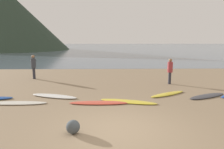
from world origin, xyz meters
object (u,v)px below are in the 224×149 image
object	(u,v)px
surfboard_1	(16,103)
person_1	(170,69)
surfboard_2	(54,96)
surfboard_5	(168,94)
surfboard_4	(128,102)
person_0	(34,65)
surfboard_6	(207,96)
surfboard_3	(100,103)
beach_rock_near	(73,127)

from	to	relation	value
surfboard_1	person_1	size ratio (longest dim) A/B	1.65
surfboard_1	surfboard_2	distance (m)	1.71
surfboard_1	person_1	world-z (taller)	person_1
surfboard_1	surfboard_5	bearing A→B (deg)	11.36
surfboard_5	person_1	bearing A→B (deg)	40.26
surfboard_1	surfboard_4	bearing A→B (deg)	1.48
surfboard_5	surfboard_4	bearing A→B (deg)	178.94
surfboard_5	person_0	bearing A→B (deg)	118.70
surfboard_1	surfboard_6	bearing A→B (deg)	6.48
surfboard_2	surfboard_3	bearing A→B (deg)	-7.35
person_0	surfboard_5	bearing A→B (deg)	-71.68
surfboard_1	surfboard_5	distance (m)	6.96
surfboard_5	surfboard_6	size ratio (longest dim) A/B	0.97
surfboard_5	surfboard_6	xyz separation A→B (m)	(1.78, -0.41, -0.00)
person_0	person_1	xyz separation A→B (m)	(8.81, -1.96, -0.05)
person_0	surfboard_4	bearing A→B (deg)	-86.38
surfboard_6	person_0	size ratio (longest dim) A/B	1.39
person_0	surfboard_6	bearing A→B (deg)	-68.95
person_0	surfboard_2	bearing A→B (deg)	-104.67
surfboard_2	surfboard_4	bearing A→B (deg)	3.95
surfboard_5	surfboard_2	bearing A→B (deg)	151.00
surfboard_3	person_0	xyz separation A→B (m)	(-4.68, 5.90, 0.93)
surfboard_4	person_0	bearing A→B (deg)	153.39
surfboard_5	surfboard_3	bearing A→B (deg)	170.96
surfboard_6	beach_rock_near	distance (m)	6.96
person_0	surfboard_1	bearing A→B (deg)	-121.06
surfboard_2	surfboard_6	xyz separation A→B (m)	(7.27, -0.14, -0.01)
surfboard_5	beach_rock_near	xyz separation A→B (m)	(-3.99, -4.31, 0.17)
surfboard_2	surfboard_5	xyz separation A→B (m)	(5.49, 0.27, -0.01)
surfboard_1	person_1	xyz separation A→B (m)	(7.66, 3.87, 0.88)
surfboard_2	beach_rock_near	bearing A→B (deg)	-49.90
surfboard_2	beach_rock_near	world-z (taller)	beach_rock_near
surfboard_2	surfboard_4	size ratio (longest dim) A/B	0.95
surfboard_6	beach_rock_near	xyz separation A→B (m)	(-5.76, -3.90, 0.17)
surfboard_2	surfboard_5	bearing A→B (deg)	22.48
surfboard_4	person_0	world-z (taller)	person_0
surfboard_1	surfboard_3	world-z (taller)	surfboard_3
surfboard_1	person_0	size ratio (longest dim) A/B	1.57
surfboard_3	surfboard_6	xyz separation A→B (m)	(5.08, 0.98, -0.00)
person_0	beach_rock_near	bearing A→B (deg)	-107.82
person_0	person_1	bearing A→B (deg)	-54.73
surfboard_3	person_1	bearing A→B (deg)	44.29
surfboard_4	person_1	bearing A→B (deg)	70.16
surfboard_5	beach_rock_near	bearing A→B (deg)	-164.55
surfboard_2	surfboard_3	size ratio (longest dim) A/B	0.92
surfboard_1	surfboard_3	xyz separation A→B (m)	(3.54, -0.07, 0.00)
surfboard_2	person_0	bearing A→B (deg)	137.19
surfboard_6	person_1	bearing A→B (deg)	80.18
surfboard_3	surfboard_2	bearing A→B (deg)	153.59
surfboard_5	person_0	size ratio (longest dim) A/B	1.35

